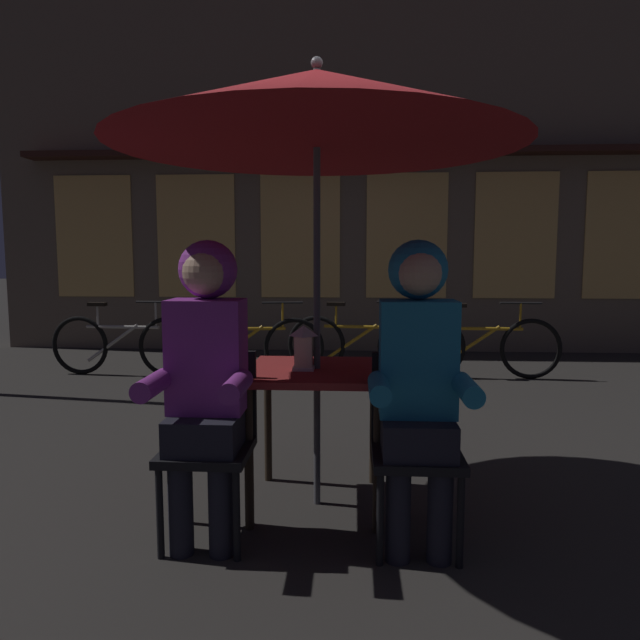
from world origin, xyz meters
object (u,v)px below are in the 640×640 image
chair_right (415,438)px  cafe_table (317,387)px  chair_left (210,434)px  bicycle_third (361,344)px  person_right_hooded (418,364)px  lantern (304,346)px  bicycle_nearest (123,345)px  bicycle_second (247,347)px  bicycle_fourth (482,347)px  person_left_hooded (206,362)px  patio_umbrella (317,109)px

chair_right → cafe_table: bearing=142.5°
chair_left → bicycle_third: bearing=78.8°
person_right_hooded → lantern: bearing=144.9°
chair_right → bicycle_nearest: size_ratio=0.52×
bicycle_nearest → bicycle_second: same height
bicycle_fourth → bicycle_nearest: bearing=-178.8°
bicycle_second → bicycle_fourth: bearing=3.7°
bicycle_second → bicycle_third: bearing=11.5°
bicycle_second → cafe_table: bearing=-72.9°
chair_left → person_left_hooded: size_ratio=0.62×
cafe_table → person_right_hooded: bearing=-41.6°
chair_left → bicycle_second: bearing=97.9°
lantern → chair_left: size_ratio=0.27×
person_left_hooded → person_right_hooded: size_ratio=1.00×
patio_umbrella → cafe_table: bearing=0.0°
patio_umbrella → chair_left: size_ratio=2.66×
lantern → person_left_hooded: (-0.41, -0.38, -0.01)m
patio_umbrella → chair_right: patio_umbrella is taller
lantern → bicycle_second: size_ratio=0.14×
cafe_table → bicycle_fourth: bearing=64.5°
bicycle_third → lantern: bearing=-95.5°
lantern → person_left_hooded: size_ratio=0.17×
bicycle_second → patio_umbrella: bearing=-72.9°
patio_umbrella → bicycle_third: bearing=85.5°
bicycle_second → bicycle_third: size_ratio=1.00×
lantern → person_right_hooded: size_ratio=0.17×
lantern → chair_left: (-0.41, -0.33, -0.37)m
cafe_table → lantern: 0.24m
patio_umbrella → chair_left: 1.68m
bicycle_third → patio_umbrella: bearing=-94.5°
lantern → person_left_hooded: person_left_hooded is taller
lantern → cafe_table: bearing=32.3°
chair_left → bicycle_second: size_ratio=0.52×
chair_right → person_right_hooded: 0.36m
patio_umbrella → lantern: (-0.07, -0.04, -1.20)m
bicycle_nearest → bicycle_second: bearing=-3.3°
chair_right → person_left_hooded: size_ratio=0.62×
lantern → bicycle_third: 3.50m
bicycle_third → chair_right: bearing=-86.8°
bicycle_nearest → person_right_hooded: bearing=-52.1°
cafe_table → bicycle_nearest: bicycle_nearest is taller
chair_right → bicycle_nearest: (-2.86, 3.61, -0.14)m
patio_umbrella → bicycle_fourth: bearing=64.5°
cafe_table → bicycle_second: (-0.97, 3.16, -0.29)m
lantern → bicycle_third: lantern is taller
person_left_hooded → bicycle_second: (-0.49, 3.58, -0.50)m
cafe_table → lantern: lantern is taller
chair_left → person_right_hooded: size_ratio=0.62×
chair_left → chair_right: size_ratio=1.00×
person_right_hooded → bicycle_fourth: (1.10, 3.75, -0.50)m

